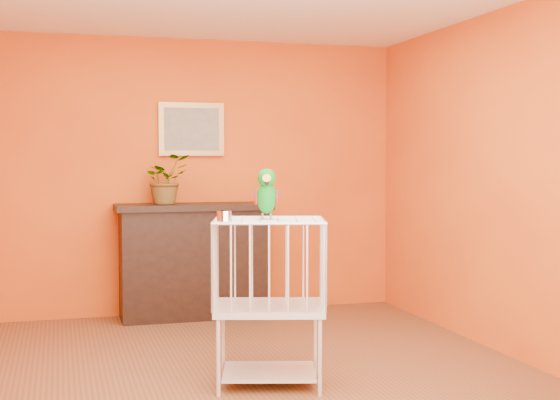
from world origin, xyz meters
name	(u,v)px	position (x,y,z in m)	size (l,w,h in m)	color
ground	(247,374)	(0.00, 0.00, 0.00)	(4.50, 4.50, 0.00)	brown
room_shell	(246,142)	(0.00, 0.00, 1.58)	(4.50, 4.50, 4.50)	orange
console_cabinet	(194,261)	(-0.02, 2.00, 0.53)	(1.42, 0.51, 1.06)	black
potted_plant	(165,185)	(-0.27, 2.07, 1.23)	(0.41, 0.45, 0.35)	#26722D
framed_picture	(192,129)	(0.00, 2.22, 1.75)	(0.62, 0.04, 0.50)	#B88641
birdcage	(269,299)	(0.08, -0.28, 0.56)	(0.81, 0.70, 1.08)	beige
feed_cup	(224,216)	(-0.23, -0.40, 1.12)	(0.09, 0.09, 0.07)	silver
parrot	(267,194)	(0.06, -0.31, 1.25)	(0.17, 0.30, 0.33)	#59544C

